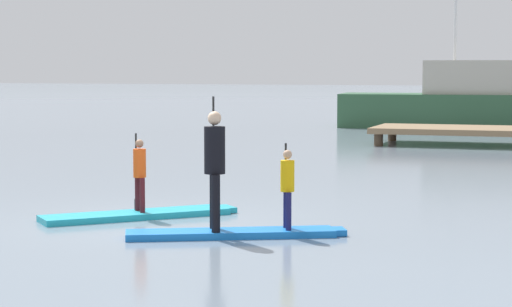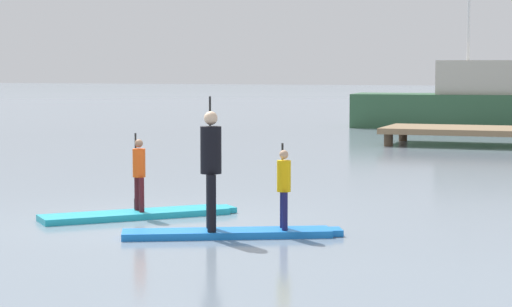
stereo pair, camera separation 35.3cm
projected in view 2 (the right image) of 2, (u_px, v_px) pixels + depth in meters
The scene contains 7 objects.
ground_plane at pixel (151, 224), 15.52m from camera, with size 240.00×240.00×0.00m, color gray.
paddleboard_near at pixel (139, 214), 16.19m from camera, with size 2.73×2.66×0.10m.
paddler_child_solo at pixel (139, 171), 16.14m from camera, with size 0.33×0.33×1.26m.
paddleboard_far at pixel (232, 233), 14.34m from camera, with size 3.07×1.76×0.10m.
paddler_adult at pixel (211, 162), 14.23m from camera, with size 0.40×0.49×1.92m.
paddler_child_front at pixel (284, 185), 14.36m from camera, with size 0.27×0.37×1.23m.
fishing_boat_white_large at pixel (474, 102), 40.00m from camera, with size 9.42×3.54×8.96m.
Camera 2 is at (6.66, -13.95, 2.43)m, focal length 69.94 mm.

